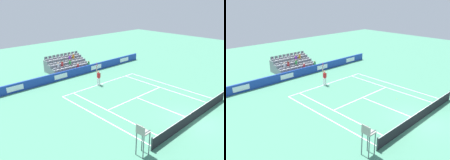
{
  "view_description": "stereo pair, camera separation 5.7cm",
  "coord_description": "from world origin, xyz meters",
  "views": [
    {
      "loc": [
        16.81,
        7.54,
        9.94
      ],
      "look_at": [
        0.27,
        -9.82,
        1.1
      ],
      "focal_mm": 36.72,
      "sensor_mm": 36.0,
      "label": 1
    },
    {
      "loc": [
        16.77,
        7.58,
        9.94
      ],
      "look_at": [
        0.27,
        -9.82,
        1.1
      ],
      "focal_mm": 36.72,
      "sensor_mm": 36.0,
      "label": 2
    }
  ],
  "objects": [
    {
      "name": "ground_plane",
      "position": [
        0.0,
        0.0,
        0.0
      ],
      "size": [
        80.0,
        80.0,
        0.0
      ],
      "primitive_type": "plane",
      "color": "#47896B"
    },
    {
      "name": "line_baseline",
      "position": [
        0.0,
        -11.89,
        0.0
      ],
      "size": [
        10.97,
        0.1,
        0.01
      ],
      "primitive_type": "cube",
      "color": "white",
      "rests_on": "ground"
    },
    {
      "name": "line_service",
      "position": [
        0.0,
        -6.4,
        0.0
      ],
      "size": [
        8.23,
        0.1,
        0.01
      ],
      "primitive_type": "cube",
      "color": "white",
      "rests_on": "ground"
    },
    {
      "name": "line_centre_service",
      "position": [
        0.0,
        -3.2,
        0.0
      ],
      "size": [
        0.1,
        6.4,
        0.01
      ],
      "primitive_type": "cube",
      "color": "white",
      "rests_on": "ground"
    },
    {
      "name": "line_singles_sideline_left",
      "position": [
        4.12,
        -5.95,
        0.0
      ],
      "size": [
        0.1,
        11.89,
        0.01
      ],
      "primitive_type": "cube",
      "color": "white",
      "rests_on": "ground"
    },
    {
      "name": "line_singles_sideline_right",
      "position": [
        -4.12,
        -5.95,
        0.0
      ],
      "size": [
        0.1,
        11.89,
        0.01
      ],
      "primitive_type": "cube",
      "color": "white",
      "rests_on": "ground"
    },
    {
      "name": "line_doubles_sideline_left",
      "position": [
        5.49,
        -5.95,
        0.0
      ],
      "size": [
        0.1,
        11.89,
        0.01
      ],
      "primitive_type": "cube",
      "color": "white",
      "rests_on": "ground"
    },
    {
      "name": "line_doubles_sideline_right",
      "position": [
        -5.49,
        -5.95,
        0.0
      ],
      "size": [
        0.1,
        11.89,
        0.01
      ],
      "primitive_type": "cube",
      "color": "white",
      "rests_on": "ground"
    },
    {
      "name": "line_centre_mark",
      "position": [
        0.0,
        -11.79,
        0.0
      ],
      "size": [
        0.1,
        0.2,
        0.01
      ],
      "primitive_type": "cube",
      "color": "white",
      "rests_on": "ground"
    },
    {
      "name": "sponsor_barrier",
      "position": [
        -0.0,
        -16.42,
        0.52
      ],
      "size": [
        22.9,
        0.22,
        1.04
      ],
      "color": "#193899",
      "rests_on": "ground"
    },
    {
      "name": "tennis_net",
      "position": [
        0.0,
        0.0,
        0.49
      ],
      "size": [
        11.97,
        0.1,
        1.07
      ],
      "color": "#33383D",
      "rests_on": "ground"
    },
    {
      "name": "tennis_player",
      "position": [
        0.55,
        -11.82,
        0.99
      ],
      "size": [
        0.52,
        0.39,
        2.85
      ],
      "color": "white",
      "rests_on": "ground"
    },
    {
      "name": "umpire_chair",
      "position": [
        6.76,
        -0.17,
        1.52
      ],
      "size": [
        0.7,
        0.7,
        2.34
      ],
      "color": "#474C54",
      "rests_on": "ground"
    },
    {
      "name": "stadium_stand",
      "position": [
        -0.0,
        -19.35,
        0.68
      ],
      "size": [
        5.58,
        3.8,
        2.2
      ],
      "color": "gray",
      "rests_on": "ground"
    },
    {
      "name": "loose_tennis_ball",
      "position": [
        -2.29,
        -3.74,
        0.03
      ],
      "size": [
        0.07,
        0.07,
        0.07
      ],
      "primitive_type": "sphere",
      "color": "#D1E533",
      "rests_on": "ground"
    }
  ]
}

